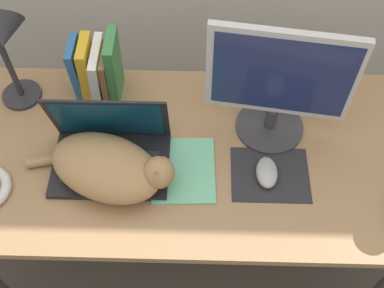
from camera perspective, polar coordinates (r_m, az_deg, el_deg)
The scene contains 9 objects.
desk at distance 1.56m, azimuth -0.59°, elevation -2.64°, with size 1.41×0.69×0.75m.
laptop at distance 1.46m, azimuth -9.64°, elevation -0.86°, with size 0.35×0.23×0.24m.
cat at distance 1.41m, azimuth -9.75°, elevation -2.76°, with size 0.46×0.32×0.14m.
external_monitor at distance 1.41m, azimuth 10.23°, elevation 7.00°, with size 0.42×0.22×0.41m.
mousepad at distance 1.47m, azimuth 9.23°, elevation -3.59°, with size 0.23×0.19×0.00m.
computer_mouse at distance 1.45m, azimuth 8.86°, elevation -3.35°, with size 0.06×0.11×0.04m.
book_row at distance 1.60m, azimuth -11.14°, elevation 8.55°, with size 0.15×0.17×0.24m.
desk_lamp at distance 1.52m, azimuth -21.03°, elevation 10.75°, with size 0.17×0.17×0.39m.
notepad at distance 1.46m, azimuth -0.98°, elevation -3.09°, with size 0.20×0.24×0.01m.
Camera 1 is at (0.04, -0.48, 1.99)m, focal length 45.00 mm.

